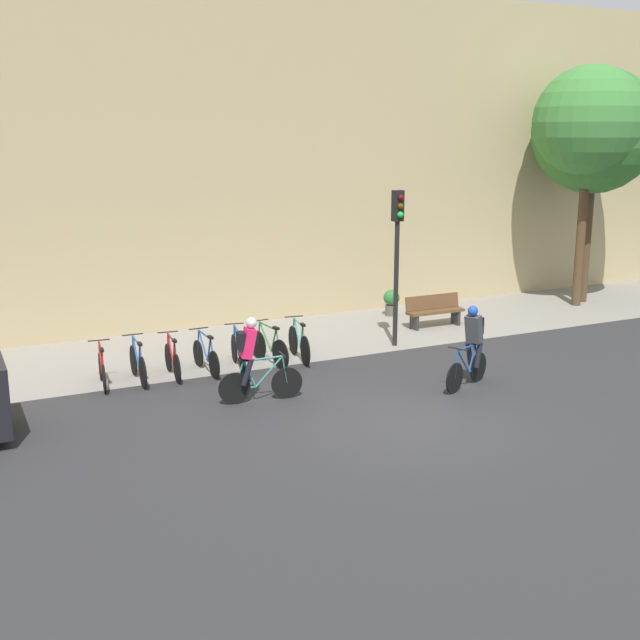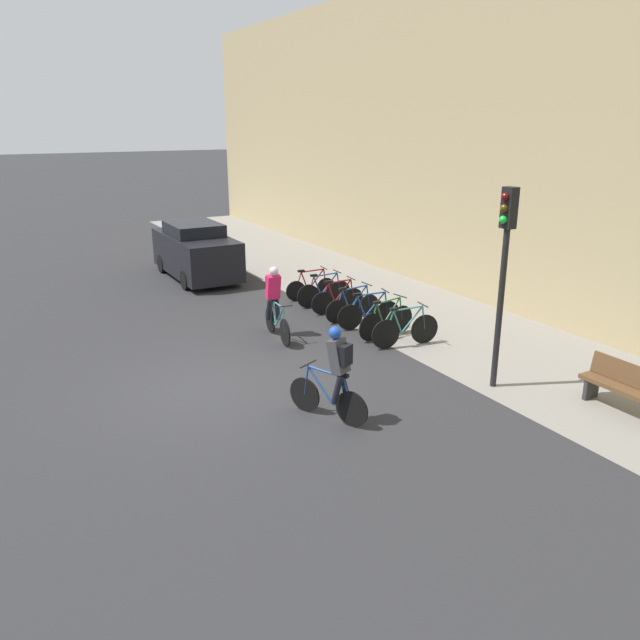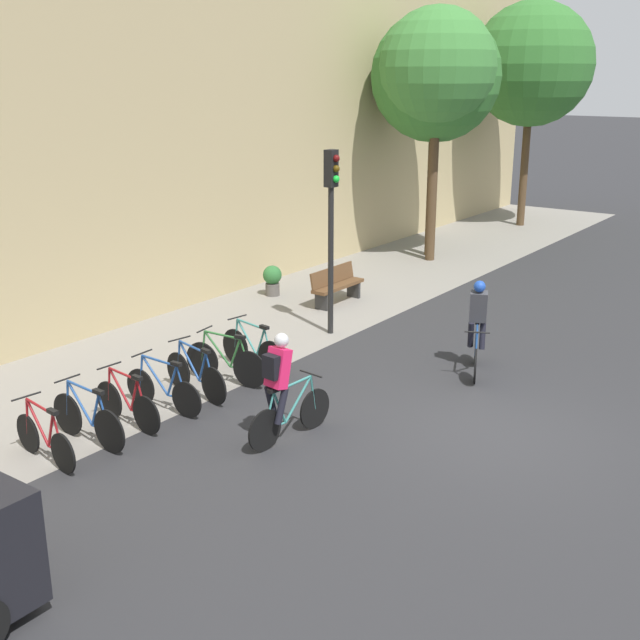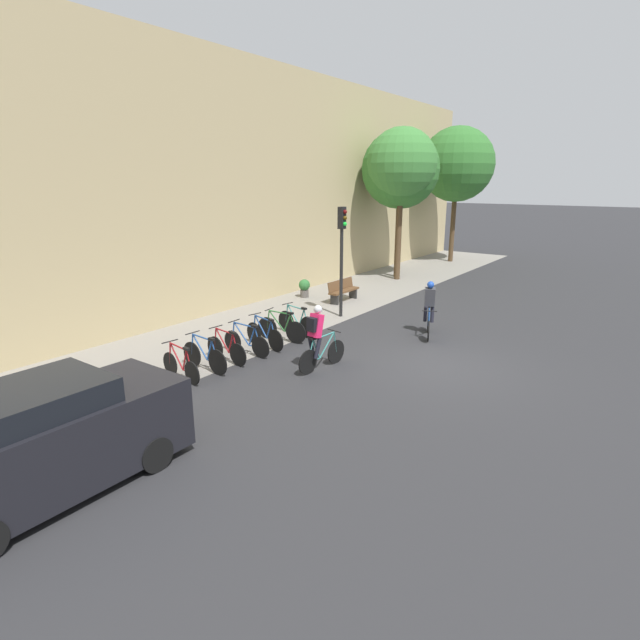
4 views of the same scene
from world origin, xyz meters
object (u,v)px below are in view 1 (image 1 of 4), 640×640
(parked_bike_6, at_px, (299,343))
(parked_bike_5, at_px, (269,347))
(cyclist_grey, at_px, (472,343))
(parked_bike_3, at_px, (206,356))
(traffic_light_pole, at_px, (397,240))
(bench, at_px, (434,310))
(parked_bike_2, at_px, (173,360))
(parked_bike_4, at_px, (238,351))
(parked_bike_1, at_px, (138,364))
(potted_plant, at_px, (391,301))
(parked_bike_0, at_px, (102,369))
(cyclist_pink, at_px, (252,357))

(parked_bike_6, bearing_deg, parked_bike_5, -179.98)
(cyclist_grey, distance_m, parked_bike_3, 5.95)
(traffic_light_pole, xyz_separation_m, bench, (2.04, 1.27, -2.25))
(parked_bike_2, xyz_separation_m, parked_bike_4, (1.55, -0.00, 0.01))
(parked_bike_4, bearing_deg, parked_bike_1, 179.99)
(cyclist_grey, xyz_separation_m, potted_plant, (1.92, 6.55, -0.51))
(parked_bike_6, height_order, potted_plant, parked_bike_6)
(cyclist_grey, xyz_separation_m, parked_bike_2, (-5.62, 3.41, -0.56))
(parked_bike_3, bearing_deg, parked_bike_5, 0.05)
(parked_bike_0, relative_size, bench, 0.91)
(parked_bike_3, relative_size, bench, 0.98)
(parked_bike_4, bearing_deg, parked_bike_6, 0.03)
(cyclist_pink, height_order, bench, cyclist_pink)
(parked_bike_1, xyz_separation_m, parked_bike_3, (1.55, -0.00, -0.02))
(parked_bike_0, xyz_separation_m, parked_bike_5, (3.88, 0.00, 0.03))
(cyclist_grey, relative_size, parked_bike_5, 1.02)
(cyclist_pink, relative_size, parked_bike_4, 1.04)
(cyclist_pink, bearing_deg, parked_bike_5, 60.44)
(parked_bike_4, distance_m, parked_bike_6, 1.55)
(cyclist_pink, distance_m, parked_bike_6, 3.24)
(parked_bike_3, xyz_separation_m, parked_bike_6, (2.32, 0.00, 0.03))
(parked_bike_2, distance_m, parked_bike_5, 2.33)
(parked_bike_4, xyz_separation_m, parked_bike_5, (0.78, 0.00, 0.01))
(parked_bike_5, bearing_deg, cyclist_pink, -119.56)
(parked_bike_0, relative_size, potted_plant, 2.02)
(parked_bike_4, height_order, parked_bike_6, parked_bike_6)
(traffic_light_pole, bearing_deg, potted_plant, 60.78)
(cyclist_pink, bearing_deg, parked_bike_6, 48.28)
(parked_bike_2, xyz_separation_m, parked_bike_6, (3.10, 0.00, 0.03))
(potted_plant, bearing_deg, parked_bike_4, -152.35)
(cyclist_grey, bearing_deg, cyclist_pink, 167.60)
(bench, bearing_deg, parked_bike_4, -167.53)
(parked_bike_2, xyz_separation_m, parked_bike_5, (2.33, -0.00, 0.02))
(parked_bike_6, bearing_deg, parked_bike_4, -179.97)
(parked_bike_0, distance_m, parked_bike_6, 4.65)
(cyclist_grey, height_order, parked_bike_0, cyclist_grey)
(parked_bike_5, height_order, traffic_light_pole, traffic_light_pole)
(parked_bike_4, distance_m, traffic_light_pole, 4.90)
(parked_bike_5, bearing_deg, parked_bike_4, -179.97)
(parked_bike_3, height_order, bench, parked_bike_3)
(cyclist_pink, relative_size, potted_plant, 2.27)
(cyclist_pink, relative_size, parked_bike_2, 1.11)
(cyclist_grey, distance_m, parked_bike_5, 4.77)
(parked_bike_5, relative_size, potted_plant, 2.22)
(parked_bike_3, xyz_separation_m, traffic_light_pole, (5.09, 0.14, 2.33))
(cyclist_grey, height_order, parked_bike_1, cyclist_grey)
(cyclist_pink, relative_size, parked_bike_5, 1.02)
(parked_bike_1, distance_m, potted_plant, 8.89)
(parked_bike_5, distance_m, bench, 5.75)
(parked_bike_5, bearing_deg, traffic_light_pole, 2.17)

